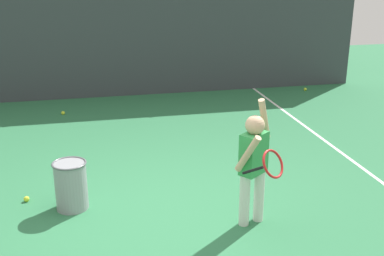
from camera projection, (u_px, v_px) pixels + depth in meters
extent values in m
plane|color=#2D7247|center=(158.00, 216.00, 5.36)|extent=(20.00, 20.00, 0.00)
cube|color=white|center=(351.00, 160.00, 6.87)|extent=(0.05, 9.00, 0.00)
cube|color=#383D42|center=(117.00, 25.00, 9.68)|extent=(10.31, 0.08, 2.92)
cylinder|color=slate|center=(117.00, 21.00, 9.71)|extent=(0.09, 0.09, 3.07)
cylinder|color=slate|center=(236.00, 18.00, 10.22)|extent=(0.09, 0.09, 3.07)
cylinder|color=slate|center=(344.00, 15.00, 10.73)|extent=(0.09, 0.09, 3.07)
cylinder|color=silver|center=(244.00, 200.00, 5.09)|extent=(0.11, 0.11, 0.58)
cylinder|color=silver|center=(259.00, 196.00, 5.18)|extent=(0.11, 0.11, 0.58)
cube|color=green|center=(254.00, 153.00, 4.97)|extent=(0.34, 0.31, 0.44)
sphere|color=tan|center=(255.00, 125.00, 4.87)|extent=(0.20, 0.20, 0.20)
cylinder|color=tan|center=(264.00, 119.00, 5.02)|extent=(0.21, 0.18, 0.46)
cylinder|color=tan|center=(248.00, 154.00, 4.77)|extent=(0.22, 0.27, 0.43)
cylinder|color=black|center=(253.00, 170.00, 4.68)|extent=(0.16, 0.21, 0.15)
torus|color=red|center=(273.00, 164.00, 4.50)|extent=(0.33, 0.30, 0.26)
cylinder|color=gray|center=(71.00, 186.00, 5.45)|extent=(0.36, 0.36, 0.55)
torus|color=#595B60|center=(69.00, 163.00, 5.36)|extent=(0.38, 0.38, 0.02)
sphere|color=#CCE033|center=(305.00, 89.00, 10.52)|extent=(0.07, 0.07, 0.07)
sphere|color=#CCE033|center=(27.00, 199.00, 5.67)|extent=(0.07, 0.07, 0.07)
sphere|color=#CCE033|center=(63.00, 113.00, 8.88)|extent=(0.07, 0.07, 0.07)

